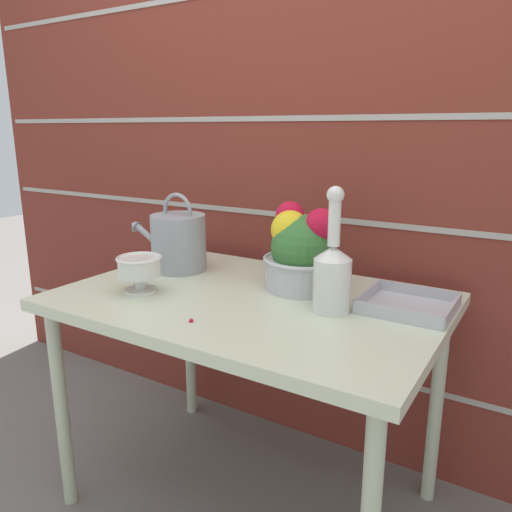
{
  "coord_description": "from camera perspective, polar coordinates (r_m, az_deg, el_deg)",
  "views": [
    {
      "loc": [
        0.79,
        -1.24,
        1.25
      ],
      "look_at": [
        0.0,
        0.04,
        0.86
      ],
      "focal_mm": 35.0,
      "sensor_mm": 36.0,
      "label": 1
    }
  ],
  "objects": [
    {
      "name": "ground_plane",
      "position": [
        1.92,
        -0.68,
        -25.94
      ],
      "size": [
        12.0,
        12.0,
        0.0
      ],
      "primitive_type": "plane",
      "color": "slate"
    },
    {
      "name": "brick_wall",
      "position": [
        1.9,
        7.18,
        9.91
      ],
      "size": [
        3.6,
        0.08,
        2.2
      ],
      "color": "maroon",
      "rests_on": "ground_plane"
    },
    {
      "name": "patio_table",
      "position": [
        1.57,
        -0.75,
        -7.04
      ],
      "size": [
        1.16,
        0.78,
        0.74
      ],
      "color": "beige",
      "rests_on": "ground_plane"
    },
    {
      "name": "watering_can",
      "position": [
        1.83,
        -8.9,
        1.65
      ],
      "size": [
        0.34,
        0.2,
        0.28
      ],
      "color": "#93999E",
      "rests_on": "patio_table"
    },
    {
      "name": "crystal_pedestal_bowl",
      "position": [
        1.6,
        -13.17,
        -1.47
      ],
      "size": [
        0.14,
        0.14,
        0.12
      ],
      "color": "silver",
      "rests_on": "patio_table"
    },
    {
      "name": "flower_planter",
      "position": [
        1.6,
        5.36,
        0.5
      ],
      "size": [
        0.26,
        0.26,
        0.28
      ],
      "color": "#BCBCC1",
      "rests_on": "patio_table"
    },
    {
      "name": "glass_decanter",
      "position": [
        1.41,
        8.73,
        -1.83
      ],
      "size": [
        0.11,
        0.11,
        0.36
      ],
      "color": "silver",
      "rests_on": "patio_table"
    },
    {
      "name": "wire_tray",
      "position": [
        1.5,
        16.95,
        -5.48
      ],
      "size": [
        0.25,
        0.23,
        0.04
      ],
      "color": "#B7B7BC",
      "rests_on": "patio_table"
    },
    {
      "name": "fallen_petal",
      "position": [
        1.36,
        -7.42,
        -7.35
      ],
      "size": [
        0.01,
        0.01,
        0.01
      ],
      "color": "red",
      "rests_on": "patio_table"
    }
  ]
}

